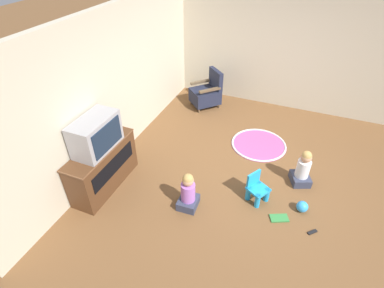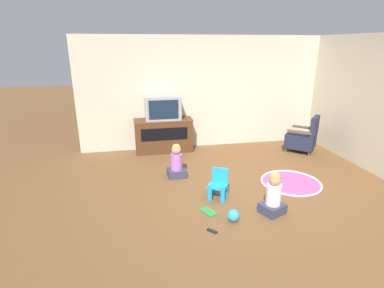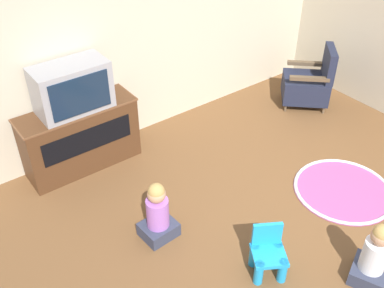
# 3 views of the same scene
# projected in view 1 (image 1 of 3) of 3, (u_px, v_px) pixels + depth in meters

# --- Properties ---
(ground_plane) EXTENTS (30.00, 30.00, 0.00)m
(ground_plane) POSITION_uv_depth(u_px,v_px,m) (254.00, 178.00, 5.19)
(ground_plane) COLOR brown
(wall_back) EXTENTS (5.84, 0.12, 2.59)m
(wall_back) POSITION_uv_depth(u_px,v_px,m) (115.00, 86.00, 5.13)
(wall_back) COLOR beige
(wall_back) RESTS_ON ground_plane
(wall_right) EXTENTS (0.12, 5.63, 2.59)m
(wall_right) POSITION_uv_depth(u_px,v_px,m) (300.00, 53.00, 6.41)
(wall_right) COLOR beige
(wall_right) RESTS_ON ground_plane
(tv_cabinet) EXTENTS (1.32, 0.45, 0.77)m
(tv_cabinet) POSITION_uv_depth(u_px,v_px,m) (103.00, 166.00, 4.82)
(tv_cabinet) COLOR #4C2D19
(tv_cabinet) RESTS_ON ground_plane
(television) EXTENTS (0.78, 0.43, 0.53)m
(television) POSITION_uv_depth(u_px,v_px,m) (96.00, 134.00, 4.44)
(television) COLOR #939399
(television) RESTS_ON tv_cabinet
(black_armchair) EXTENTS (0.81, 0.81, 0.86)m
(black_armchair) POSITION_uv_depth(u_px,v_px,m) (207.00, 93.00, 7.00)
(black_armchair) COLOR brown
(black_armchair) RESTS_ON ground_plane
(yellow_kid_chair) EXTENTS (0.40, 0.39, 0.48)m
(yellow_kid_chair) POSITION_uv_depth(u_px,v_px,m) (257.00, 190.00, 4.69)
(yellow_kid_chair) COLOR #1E99DB
(yellow_kid_chair) RESTS_ON ground_plane
(play_mat) EXTENTS (1.08, 1.08, 0.04)m
(play_mat) POSITION_uv_depth(u_px,v_px,m) (259.00, 144.00, 5.94)
(play_mat) COLOR #A54C8C
(play_mat) RESTS_ON ground_plane
(child_watching_left) EXTENTS (0.35, 0.31, 0.65)m
(child_watching_left) POSITION_uv_depth(u_px,v_px,m) (188.00, 193.00, 4.52)
(child_watching_left) COLOR #33384C
(child_watching_left) RESTS_ON ground_plane
(child_watching_center) EXTENTS (0.42, 0.40, 0.65)m
(child_watching_center) POSITION_uv_depth(u_px,v_px,m) (303.00, 169.00, 4.94)
(child_watching_center) COLOR #33384C
(child_watching_center) RESTS_ON ground_plane
(toy_ball) EXTENTS (0.17, 0.17, 0.17)m
(toy_ball) POSITION_uv_depth(u_px,v_px,m) (302.00, 207.00, 4.55)
(toy_ball) COLOR #3399E5
(toy_ball) RESTS_ON ground_plane
(book) EXTENTS (0.25, 0.31, 0.02)m
(book) POSITION_uv_depth(u_px,v_px,m) (279.00, 218.00, 4.47)
(book) COLOR #337F3D
(book) RESTS_ON ground_plane
(remote_control) EXTENTS (0.14, 0.14, 0.02)m
(remote_control) POSITION_uv_depth(u_px,v_px,m) (312.00, 232.00, 4.27)
(remote_control) COLOR black
(remote_control) RESTS_ON ground_plane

